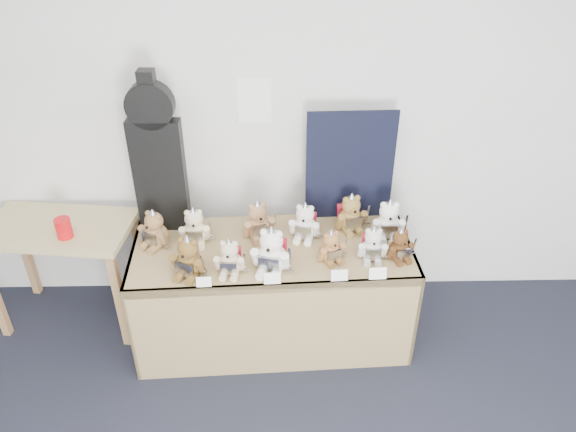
{
  "coord_description": "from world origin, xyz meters",
  "views": [
    {
      "loc": [
        0.12,
        -0.78,
        2.77
      ],
      "look_at": [
        0.18,
        1.89,
        1.01
      ],
      "focal_mm": 35.0,
      "sensor_mm": 36.0,
      "label": 1
    }
  ],
  "objects_px": {
    "teddy_front_right": "(331,247)",
    "teddy_back_right": "(351,214)",
    "teddy_front_centre": "(271,252)",
    "teddy_front_end": "(400,246)",
    "teddy_back_far_left": "(154,230)",
    "teddy_front_far_left": "(189,258)",
    "side_table": "(61,242)",
    "teddy_back_centre_left": "(258,221)",
    "red_cup": "(64,228)",
    "teddy_back_left": "(195,228)",
    "teddy_back_centre_right": "(305,223)",
    "teddy_front_left": "(230,258)",
    "guitar_case": "(157,156)",
    "teddy_front_far_right": "(373,245)",
    "display_table": "(273,274)",
    "teddy_back_end": "(388,221)"
  },
  "relations": [
    {
      "from": "side_table",
      "to": "guitar_case",
      "type": "height_order",
      "value": "guitar_case"
    },
    {
      "from": "teddy_front_centre",
      "to": "side_table",
      "type": "bearing_deg",
      "value": 176.99
    },
    {
      "from": "red_cup",
      "to": "guitar_case",
      "type": "bearing_deg",
      "value": 17.16
    },
    {
      "from": "teddy_front_right",
      "to": "teddy_front_centre",
      "type": "bearing_deg",
      "value": 170.56
    },
    {
      "from": "teddy_back_centre_right",
      "to": "teddy_front_right",
      "type": "bearing_deg",
      "value": -46.69
    },
    {
      "from": "display_table",
      "to": "teddy_front_right",
      "type": "distance_m",
      "value": 0.43
    },
    {
      "from": "teddy_front_left",
      "to": "teddy_front_far_right",
      "type": "bearing_deg",
      "value": 12.01
    },
    {
      "from": "teddy_front_far_right",
      "to": "teddy_back_centre_right",
      "type": "height_order",
      "value": "teddy_back_centre_right"
    },
    {
      "from": "red_cup",
      "to": "teddy_front_left",
      "type": "height_order",
      "value": "teddy_front_left"
    },
    {
      "from": "teddy_back_far_left",
      "to": "teddy_front_end",
      "type": "bearing_deg",
      "value": 23.76
    },
    {
      "from": "guitar_case",
      "to": "teddy_front_right",
      "type": "height_order",
      "value": "guitar_case"
    },
    {
      "from": "side_table",
      "to": "teddy_front_far_left",
      "type": "relative_size",
      "value": 3.48
    },
    {
      "from": "guitar_case",
      "to": "teddy_back_centre_left",
      "type": "bearing_deg",
      "value": -9.44
    },
    {
      "from": "display_table",
      "to": "teddy_front_end",
      "type": "xyz_separation_m",
      "value": [
        0.75,
        -0.05,
        0.24
      ]
    },
    {
      "from": "teddy_front_right",
      "to": "teddy_back_right",
      "type": "xyz_separation_m",
      "value": [
        0.15,
        0.32,
        0.02
      ]
    },
    {
      "from": "teddy_front_left",
      "to": "teddy_back_right",
      "type": "bearing_deg",
      "value": 34.26
    },
    {
      "from": "teddy_back_centre_left",
      "to": "side_table",
      "type": "bearing_deg",
      "value": 158.61
    },
    {
      "from": "teddy_front_centre",
      "to": "teddy_front_end",
      "type": "xyz_separation_m",
      "value": [
        0.76,
        0.09,
        -0.04
      ]
    },
    {
      "from": "red_cup",
      "to": "teddy_back_centre_right",
      "type": "height_order",
      "value": "teddy_back_centre_right"
    },
    {
      "from": "red_cup",
      "to": "teddy_back_right",
      "type": "distance_m",
      "value": 1.77
    },
    {
      "from": "side_table",
      "to": "teddy_front_centre",
      "type": "bearing_deg",
      "value": -9.87
    },
    {
      "from": "side_table",
      "to": "teddy_back_centre_left",
      "type": "relative_size",
      "value": 3.55
    },
    {
      "from": "teddy_front_end",
      "to": "teddy_back_centre_left",
      "type": "relative_size",
      "value": 0.82
    },
    {
      "from": "teddy_back_right",
      "to": "side_table",
      "type": "bearing_deg",
      "value": 164.84
    },
    {
      "from": "teddy_front_left",
      "to": "teddy_back_far_left",
      "type": "relative_size",
      "value": 0.92
    },
    {
      "from": "teddy_front_centre",
      "to": "teddy_front_left",
      "type": "bearing_deg",
      "value": -162.51
    },
    {
      "from": "display_table",
      "to": "teddy_front_centre",
      "type": "relative_size",
      "value": 5.59
    },
    {
      "from": "teddy_front_right",
      "to": "teddy_back_left",
      "type": "xyz_separation_m",
      "value": [
        -0.82,
        0.2,
        0.02
      ]
    },
    {
      "from": "teddy_front_far_left",
      "to": "teddy_front_far_right",
      "type": "bearing_deg",
      "value": 25.59
    },
    {
      "from": "teddy_front_far_left",
      "to": "teddy_front_end",
      "type": "height_order",
      "value": "teddy_front_far_left"
    },
    {
      "from": "teddy_front_far_right",
      "to": "teddy_front_far_left",
      "type": "bearing_deg",
      "value": -170.51
    },
    {
      "from": "red_cup",
      "to": "teddy_back_right",
      "type": "bearing_deg",
      "value": 4.08
    },
    {
      "from": "teddy_back_end",
      "to": "teddy_back_left",
      "type": "bearing_deg",
      "value": -175.82
    },
    {
      "from": "teddy_back_left",
      "to": "teddy_back_centre_left",
      "type": "relative_size",
      "value": 0.96
    },
    {
      "from": "teddy_front_end",
      "to": "teddy_back_centre_right",
      "type": "distance_m",
      "value": 0.6
    },
    {
      "from": "teddy_front_right",
      "to": "teddy_back_centre_right",
      "type": "distance_m",
      "value": 0.28
    },
    {
      "from": "red_cup",
      "to": "teddy_back_centre_right",
      "type": "relative_size",
      "value": 0.48
    },
    {
      "from": "side_table",
      "to": "teddy_back_end",
      "type": "height_order",
      "value": "teddy_back_end"
    },
    {
      "from": "teddy_back_centre_right",
      "to": "teddy_back_right",
      "type": "distance_m",
      "value": 0.31
    },
    {
      "from": "side_table",
      "to": "teddy_front_left",
      "type": "bearing_deg",
      "value": -13.85
    },
    {
      "from": "teddy_front_far_right",
      "to": "red_cup",
      "type": "bearing_deg",
      "value": 176.99
    },
    {
      "from": "teddy_back_left",
      "to": "teddy_back_centre_right",
      "type": "relative_size",
      "value": 0.99
    },
    {
      "from": "teddy_front_far_right",
      "to": "teddy_back_end",
      "type": "distance_m",
      "value": 0.26
    },
    {
      "from": "display_table",
      "to": "teddy_back_right",
      "type": "relative_size",
      "value": 6.32
    },
    {
      "from": "display_table",
      "to": "teddy_back_left",
      "type": "distance_m",
      "value": 0.56
    },
    {
      "from": "red_cup",
      "to": "teddy_back_end",
      "type": "relative_size",
      "value": 0.45
    },
    {
      "from": "teddy_front_far_right",
      "to": "teddy_front_end",
      "type": "relative_size",
      "value": 1.08
    },
    {
      "from": "teddy_front_far_right",
      "to": "teddy_back_far_left",
      "type": "distance_m",
      "value": 1.32
    },
    {
      "from": "teddy_front_left",
      "to": "teddy_back_end",
      "type": "distance_m",
      "value": 1.02
    },
    {
      "from": "teddy_front_end",
      "to": "teddy_back_centre_left",
      "type": "distance_m",
      "value": 0.88
    }
  ]
}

